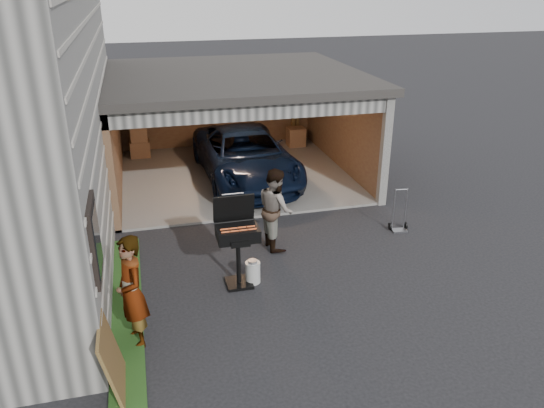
{
  "coord_description": "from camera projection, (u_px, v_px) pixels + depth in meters",
  "views": [
    {
      "loc": [
        -1.73,
        -7.53,
        5.28
      ],
      "look_at": [
        0.62,
        1.66,
        1.15
      ],
      "focal_mm": 35.0,
      "sensor_mm": 36.0,
      "label": 1
    }
  ],
  "objects": [
    {
      "name": "woman",
      "position": [
        131.0,
        292.0,
        7.9
      ],
      "size": [
        0.62,
        0.77,
        1.83
      ],
      "primitive_type": "imported",
      "rotation": [
        0.0,
        0.0,
        -1.26
      ],
      "color": "silver",
      "rests_on": "ground"
    },
    {
      "name": "groundcover_strip",
      "position": [
        128.0,
        363.0,
        7.78
      ],
      "size": [
        0.5,
        8.0,
        0.06
      ],
      "primitive_type": "cube",
      "color": "#193814",
      "rests_on": "ground"
    },
    {
      "name": "hand_truck",
      "position": [
        399.0,
        222.0,
        11.82
      ],
      "size": [
        0.42,
        0.34,
        0.98
      ],
      "rotation": [
        0.0,
        0.0,
        -0.13
      ],
      "color": "slate",
      "rests_on": "ground"
    },
    {
      "name": "minivan",
      "position": [
        246.0,
        158.0,
        14.41
      ],
      "size": [
        2.45,
        5.01,
        1.37
      ],
      "primitive_type": "imported",
      "rotation": [
        0.0,
        0.0,
        0.03
      ],
      "color": "black",
      "rests_on": "ground"
    },
    {
      "name": "propane_tank",
      "position": [
        253.0,
        272.0,
        9.8
      ],
      "size": [
        0.3,
        0.3,
        0.42
      ],
      "primitive_type": "cylinder",
      "rotation": [
        0.0,
        0.0,
        0.09
      ],
      "color": "silver",
      "rests_on": "ground"
    },
    {
      "name": "plywood_panel",
      "position": [
        112.0,
        360.0,
        7.1
      ],
      "size": [
        0.27,
        0.96,
        1.05
      ],
      "primitive_type": "cube",
      "rotation": [
        0.0,
        -0.21,
        0.0
      ],
      "color": "#51361B",
      "rests_on": "ground"
    },
    {
      "name": "man",
      "position": [
        276.0,
        208.0,
        10.87
      ],
      "size": [
        0.72,
        0.89,
        1.72
      ],
      "primitive_type": "imported",
      "rotation": [
        0.0,
        0.0,
        1.66
      ],
      "color": "#4C241E",
      "rests_on": "ground"
    },
    {
      "name": "bbq_grill",
      "position": [
        237.0,
        236.0,
        9.46
      ],
      "size": [
        0.75,
        0.66,
        1.66
      ],
      "color": "black",
      "rests_on": "ground"
    },
    {
      "name": "ground",
      "position": [
        261.0,
        305.0,
        9.19
      ],
      "size": [
        80.0,
        80.0,
        0.0
      ],
      "primitive_type": "plane",
      "color": "black",
      "rests_on": "ground"
    },
    {
      "name": "garage",
      "position": [
        231.0,
        108.0,
        14.65
      ],
      "size": [
        6.8,
        6.3,
        2.9
      ],
      "color": "#605E59",
      "rests_on": "ground"
    }
  ]
}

